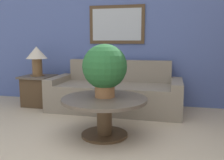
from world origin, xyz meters
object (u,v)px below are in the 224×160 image
table_lamp (37,56)px  potted_plant_on_table (105,68)px  couch_main (115,94)px  side_table (38,90)px  coffee_table (104,108)px

table_lamp → potted_plant_on_table: size_ratio=0.81×
couch_main → side_table: couch_main is taller
side_table → potted_plant_on_table: potted_plant_on_table is taller
coffee_table → potted_plant_on_table: size_ratio=1.60×
coffee_table → table_lamp: 2.06m
coffee_table → side_table: size_ratio=1.91×
coffee_table → table_lamp: size_ratio=1.99×
coffee_table → potted_plant_on_table: 0.50m
couch_main → coffee_table: (0.14, -1.22, 0.07)m
couch_main → side_table: bearing=-178.6°
coffee_table → side_table: side_table is taller
couch_main → side_table: size_ratio=4.03×
couch_main → coffee_table: couch_main is taller
side_table → potted_plant_on_table: bearing=-35.5°
side_table → table_lamp: bearing=-90.0°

